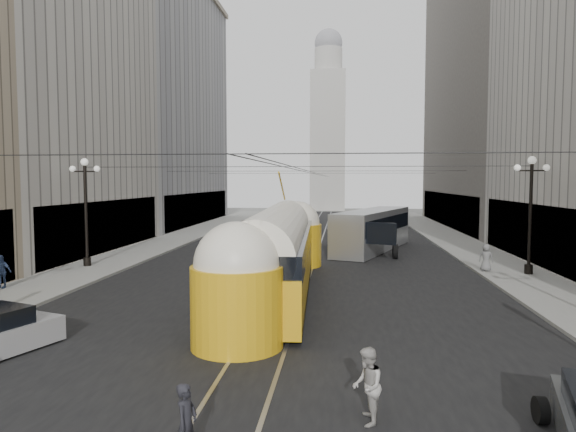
% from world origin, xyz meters
% --- Properties ---
extents(ground, '(170.00, 170.00, 0.00)m').
position_xyz_m(ground, '(0.00, 0.00, 0.00)').
color(ground, slate).
rests_on(ground, ground).
extents(road, '(20.00, 85.00, 0.02)m').
position_xyz_m(road, '(0.00, 32.50, 0.00)').
color(road, black).
rests_on(road, ground).
extents(sidewalk_left, '(4.00, 72.00, 0.15)m').
position_xyz_m(sidewalk_left, '(-12.00, 36.00, 0.07)').
color(sidewalk_left, gray).
rests_on(sidewalk_left, ground).
extents(sidewalk_right, '(4.00, 72.00, 0.15)m').
position_xyz_m(sidewalk_right, '(12.00, 36.00, 0.07)').
color(sidewalk_right, gray).
rests_on(sidewalk_right, ground).
extents(rail_left, '(0.12, 85.00, 0.04)m').
position_xyz_m(rail_left, '(-0.75, 32.50, 0.00)').
color(rail_left, gray).
rests_on(rail_left, ground).
extents(rail_right, '(0.12, 85.00, 0.04)m').
position_xyz_m(rail_right, '(0.75, 32.50, 0.00)').
color(rail_right, gray).
rests_on(rail_right, ground).
extents(building_left_mid, '(12.60, 20.60, 34.60)m').
position_xyz_m(building_left_mid, '(-20.00, 24.00, 17.31)').
color(building_left_mid, '#B7B2A8').
rests_on(building_left_mid, ground).
extents(building_left_far, '(12.60, 28.60, 28.60)m').
position_xyz_m(building_left_far, '(-19.99, 48.00, 14.31)').
color(building_left_far, '#999999').
rests_on(building_left_far, ground).
extents(building_right_far, '(12.60, 32.60, 32.60)m').
position_xyz_m(building_right_far, '(20.00, 48.00, 16.31)').
color(building_right_far, '#514C47').
rests_on(building_right_far, ground).
extents(distant_tower, '(6.00, 6.00, 31.36)m').
position_xyz_m(distant_tower, '(0.00, 80.00, 14.97)').
color(distant_tower, '#B2AFA8').
rests_on(distant_tower, ground).
extents(lamppost_left_mid, '(1.86, 0.44, 6.37)m').
position_xyz_m(lamppost_left_mid, '(-12.60, 18.00, 3.74)').
color(lamppost_left_mid, black).
rests_on(lamppost_left_mid, sidewalk_left).
extents(lamppost_right_mid, '(1.86, 0.44, 6.37)m').
position_xyz_m(lamppost_right_mid, '(12.60, 18.00, 3.74)').
color(lamppost_right_mid, black).
rests_on(lamppost_right_mid, sidewalk_right).
extents(catenary, '(25.00, 72.00, 0.23)m').
position_xyz_m(catenary, '(0.12, 31.49, 5.88)').
color(catenary, black).
rests_on(catenary, ground).
extents(streetcar, '(3.50, 18.32, 4.02)m').
position_xyz_m(streetcar, '(-0.50, 12.42, 1.96)').
color(streetcar, gold).
rests_on(streetcar, ground).
extents(city_bus, '(6.46, 12.35, 3.02)m').
position_xyz_m(city_bus, '(4.79, 27.61, 1.66)').
color(city_bus, '#929497').
rests_on(city_bus, ground).
extents(sedan_white_far, '(3.36, 4.95, 1.45)m').
position_xyz_m(sedan_white_far, '(2.66, 40.91, 0.66)').
color(sedan_white_far, white).
rests_on(sedan_white_far, ground).
extents(sedan_dark_far, '(2.92, 4.30, 1.26)m').
position_xyz_m(sedan_dark_far, '(-4.33, 51.54, 0.57)').
color(sedan_dark_far, black).
rests_on(sedan_dark_far, ground).
extents(pedestrian_crossing_a, '(0.44, 0.60, 1.51)m').
position_xyz_m(pedestrian_crossing_a, '(-0.37, -1.93, 0.76)').
color(pedestrian_crossing_a, black).
rests_on(pedestrian_crossing_a, ground).
extents(pedestrian_crossing_b, '(0.63, 0.81, 1.65)m').
position_xyz_m(pedestrian_crossing_b, '(3.02, -0.00, 0.83)').
color(pedestrian_crossing_b, '#A6A19B').
rests_on(pedestrian_crossing_b, ground).
extents(pedestrian_sidewalk_right, '(0.86, 0.68, 1.53)m').
position_xyz_m(pedestrian_sidewalk_right, '(10.50, 18.55, 0.92)').
color(pedestrian_sidewalk_right, slate).
rests_on(pedestrian_sidewalk_right, sidewalk_right).
extents(pedestrian_sidewalk_left, '(0.96, 0.61, 1.57)m').
position_xyz_m(pedestrian_sidewalk_left, '(-13.50, 11.54, 0.93)').
color(pedestrian_sidewalk_left, '#354873').
rests_on(pedestrian_sidewalk_left, sidewalk_left).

